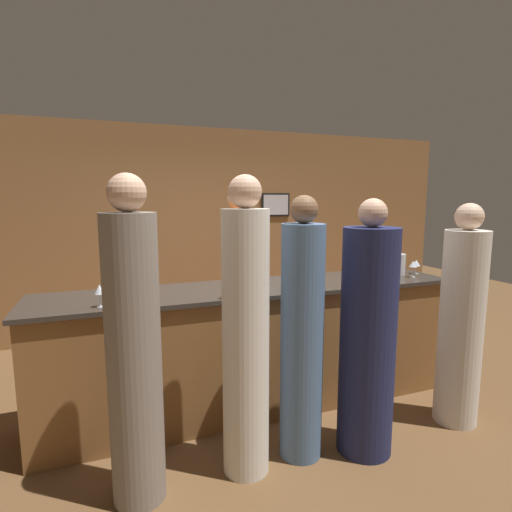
% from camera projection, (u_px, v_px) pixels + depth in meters
% --- Properties ---
extents(ground_plane, '(14.00, 14.00, 0.00)m').
position_uv_depth(ground_plane, '(256.00, 404.00, 3.61)').
color(ground_plane, brown).
extents(back_wall, '(8.00, 0.08, 2.80)m').
position_uv_depth(back_wall, '(198.00, 230.00, 5.57)').
color(back_wall, olive).
rests_on(back_wall, ground_plane).
extents(bar_counter, '(3.65, 0.74, 1.09)m').
position_uv_depth(bar_counter, '(256.00, 346.00, 3.53)').
color(bar_counter, brown).
rests_on(bar_counter, ground_plane).
extents(bartender, '(0.36, 0.36, 1.94)m').
position_uv_depth(bartender, '(238.00, 288.00, 4.24)').
color(bartender, orange).
rests_on(bartender, ground_plane).
extents(guest_0, '(0.30, 0.30, 1.87)m').
position_uv_depth(guest_0, '(302.00, 338.00, 2.79)').
color(guest_0, '#4C6B93').
rests_on(guest_0, ground_plane).
extents(guest_1, '(0.32, 0.32, 1.99)m').
position_uv_depth(guest_1, '(134.00, 353.00, 2.36)').
color(guest_1, gray).
rests_on(guest_1, ground_plane).
extents(guest_2, '(0.39, 0.39, 1.85)m').
position_uv_depth(guest_2, '(368.00, 339.00, 2.85)').
color(guest_2, '#1E234C').
rests_on(guest_2, ground_plane).
extents(guest_3, '(0.31, 0.31, 1.99)m').
position_uv_depth(guest_3, '(246.00, 337.00, 2.61)').
color(guest_3, silver).
rests_on(guest_3, ground_plane).
extents(guest_4, '(0.34, 0.34, 1.81)m').
position_uv_depth(guest_4, '(461.00, 323.00, 3.23)').
color(guest_4, silver).
rests_on(guest_4, ground_plane).
extents(wine_bottle_0, '(0.07, 0.07, 0.28)m').
position_uv_depth(wine_bottle_0, '(395.00, 269.00, 3.70)').
color(wine_bottle_0, black).
rests_on(wine_bottle_0, bar_counter).
extents(ice_bucket, '(0.18, 0.18, 0.21)m').
position_uv_depth(ice_bucket, '(396.00, 264.00, 4.00)').
color(ice_bucket, silver).
rests_on(ice_bucket, bar_counter).
extents(wine_glass_0, '(0.07, 0.07, 0.16)m').
position_uv_depth(wine_glass_0, '(99.00, 290.00, 2.77)').
color(wine_glass_0, silver).
rests_on(wine_glass_0, bar_counter).
extents(wine_glass_1, '(0.08, 0.08, 0.17)m').
position_uv_depth(wine_glass_1, '(228.00, 282.00, 3.01)').
color(wine_glass_1, silver).
rests_on(wine_glass_1, bar_counter).
extents(wine_glass_2, '(0.08, 0.08, 0.16)m').
position_uv_depth(wine_glass_2, '(413.00, 264.00, 3.83)').
color(wine_glass_2, silver).
rests_on(wine_glass_2, bar_counter).
extents(wine_glass_3, '(0.08, 0.08, 0.14)m').
position_uv_depth(wine_glass_3, '(416.00, 263.00, 4.01)').
color(wine_glass_3, silver).
rests_on(wine_glass_3, bar_counter).
extents(wine_glass_4, '(0.08, 0.08, 0.18)m').
position_uv_depth(wine_glass_4, '(386.00, 264.00, 3.79)').
color(wine_glass_4, silver).
rests_on(wine_glass_4, bar_counter).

